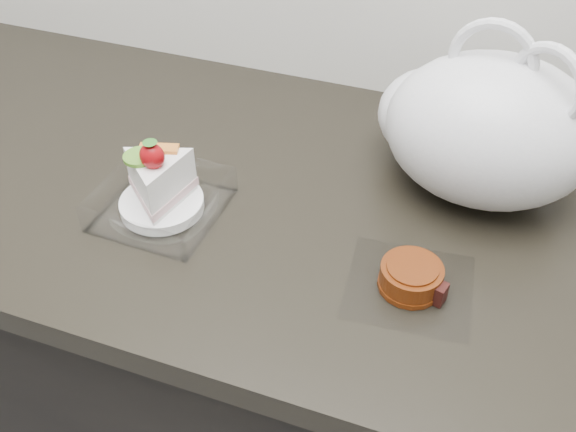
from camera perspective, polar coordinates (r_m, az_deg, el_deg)
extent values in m
cube|color=black|center=(1.26, 0.06, -14.46)|extent=(2.00, 0.60, 0.86)
cube|color=black|center=(0.92, 0.09, 1.25)|extent=(2.04, 0.64, 0.04)
cube|color=white|center=(0.89, -11.06, 0.58)|extent=(0.16, 0.16, 0.00)
cylinder|color=white|center=(0.89, -11.14, 1.05)|extent=(0.11, 0.11, 0.02)
ellipsoid|color=#A80B11|center=(0.82, -11.99, 5.24)|extent=(0.03, 0.03, 0.03)
cone|color=#2D7223|center=(0.81, -12.15, 6.17)|extent=(0.02, 0.02, 0.01)
cylinder|color=#60A32F|center=(0.85, -13.09, 5.14)|extent=(0.04, 0.04, 0.01)
cube|color=orange|center=(0.86, -11.42, 5.91)|extent=(0.05, 0.03, 0.01)
cube|color=white|center=(0.79, 10.72, -6.16)|extent=(0.16, 0.15, 0.00)
cylinder|color=#622A0B|center=(0.78, 10.87, -5.35)|extent=(0.09, 0.09, 0.03)
cylinder|color=#622A0B|center=(0.79, 10.76, -5.95)|extent=(0.10, 0.10, 0.01)
cylinder|color=#622A0B|center=(0.77, 11.03, -4.47)|extent=(0.08, 0.08, 0.00)
cube|color=black|center=(0.77, 13.10, -6.65)|extent=(0.02, 0.02, 0.03)
ellipsoid|color=white|center=(0.89, 17.48, 7.20)|extent=(0.33, 0.30, 0.21)
ellipsoid|color=white|center=(0.94, 12.89, 8.69)|extent=(0.20, 0.19, 0.13)
torus|color=white|center=(0.85, 17.71, 12.91)|extent=(0.11, 0.03, 0.11)
torus|color=white|center=(0.83, 22.05, 10.78)|extent=(0.10, 0.07, 0.10)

